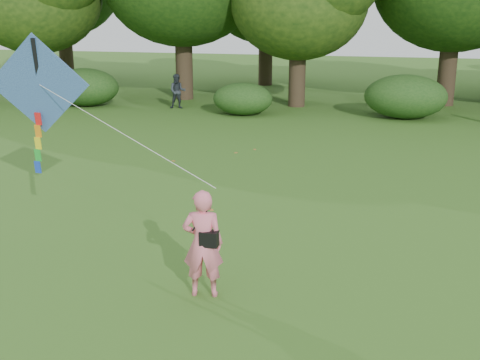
# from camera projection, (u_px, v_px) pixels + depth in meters

# --- Properties ---
(ground) EXTENTS (100.00, 100.00, 0.00)m
(ground) POSITION_uv_depth(u_px,v_px,m) (244.00, 301.00, 10.01)
(ground) COLOR #265114
(ground) RESTS_ON ground
(man_kite_flyer) EXTENTS (0.75, 0.55, 1.86)m
(man_kite_flyer) POSITION_uv_depth(u_px,v_px,m) (203.00, 244.00, 9.99)
(man_kite_flyer) COLOR #EB6F86
(man_kite_flyer) RESTS_ON ground
(bystander_left) EXTENTS (0.93, 0.82, 1.62)m
(bystander_left) POSITION_uv_depth(u_px,v_px,m) (178.00, 91.00, 28.24)
(bystander_left) COLOR #272E34
(bystander_left) RESTS_ON ground
(crossbody_bag) EXTENTS (0.43, 0.20, 0.72)m
(crossbody_bag) POSITION_uv_depth(u_px,v_px,m) (209.00, 238.00, 9.90)
(crossbody_bag) COLOR black
(crossbody_bag) RESTS_ON ground
(flying_kite) EXTENTS (5.31, 2.37, 2.91)m
(flying_kite) POSITION_uv_depth(u_px,v_px,m) (39.00, 87.00, 12.14)
(flying_kite) COLOR #286CB0
(flying_kite) RESTS_ON ground
(shrub_band) EXTENTS (39.15, 3.22, 1.88)m
(shrub_band) POSITION_uv_depth(u_px,v_px,m) (318.00, 97.00, 26.36)
(shrub_band) COLOR #264919
(shrub_band) RESTS_ON ground
(fallen_leaves) EXTENTS (10.33, 14.93, 0.01)m
(fallen_leaves) POSITION_uv_depth(u_px,v_px,m) (326.00, 226.00, 13.36)
(fallen_leaves) COLOR #9A642A
(fallen_leaves) RESTS_ON ground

